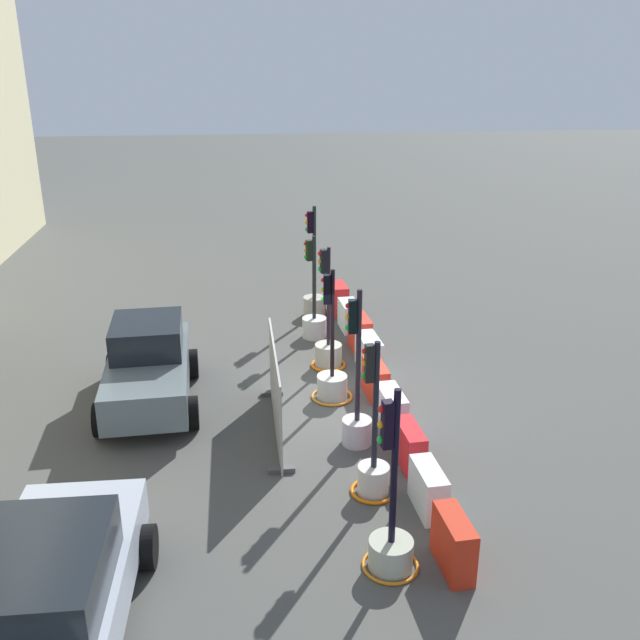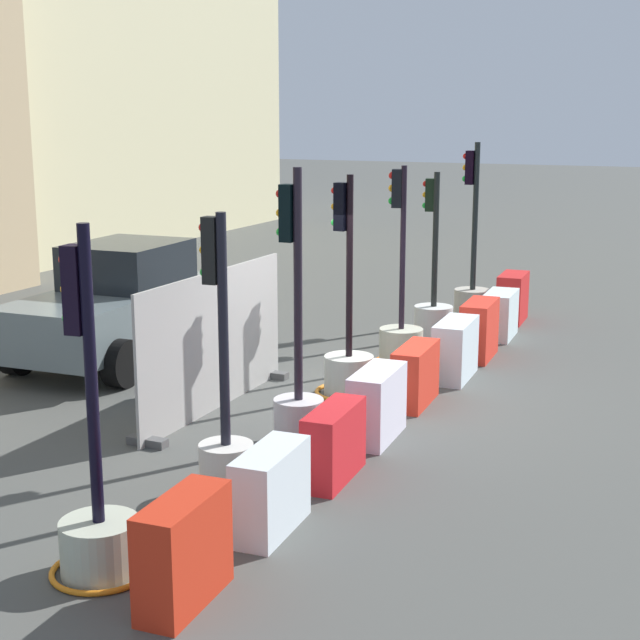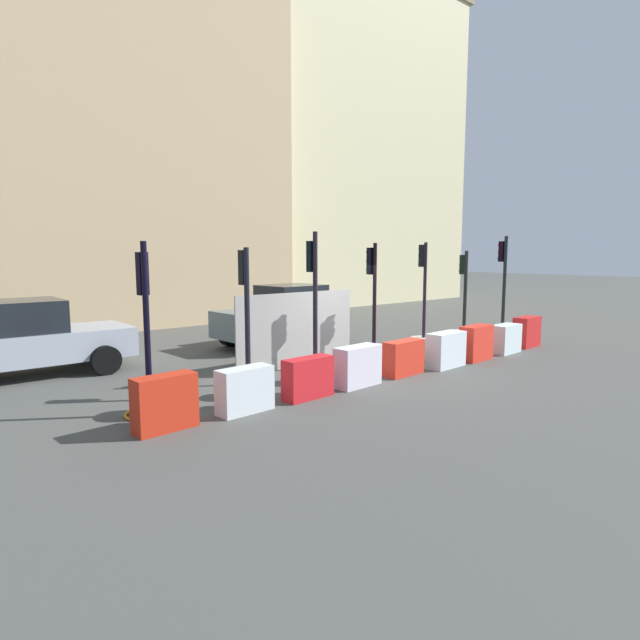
{
  "view_description": "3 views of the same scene",
  "coord_description": "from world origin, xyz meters",
  "px_view_note": "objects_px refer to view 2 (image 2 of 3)",
  "views": [
    {
      "loc": [
        -14.04,
        2.21,
        7.23
      ],
      "look_at": [
        0.78,
        0.4,
        1.64
      ],
      "focal_mm": 39.24,
      "sensor_mm": 36.0,
      "label": 1
    },
    {
      "loc": [
        -11.6,
        -4.66,
        3.84
      ],
      "look_at": [
        -1.17,
        0.07,
        1.32
      ],
      "focal_mm": 53.21,
      "sensor_mm": 36.0,
      "label": 2
    },
    {
      "loc": [
        -9.12,
        -8.5,
        2.78
      ],
      "look_at": [
        -1.23,
        0.69,
        1.24
      ],
      "focal_mm": 29.43,
      "sensor_mm": 36.0,
      "label": 3
    }
  ],
  "objects_px": {
    "traffic_light_0": "(98,518)",
    "construction_barrier_3": "(377,405)",
    "traffic_light_1": "(225,446)",
    "construction_barrier_8": "(513,298)",
    "construction_barrier_4": "(415,375)",
    "car_grey_saloon": "(119,304)",
    "traffic_light_3": "(348,363)",
    "construction_barrier_0": "(184,551)",
    "traffic_light_4": "(401,337)",
    "traffic_light_5": "(433,308)",
    "construction_barrier_5": "(455,350)",
    "construction_barrier_7": "(500,315)",
    "traffic_light_2": "(298,389)",
    "construction_barrier_1": "(271,491)",
    "traffic_light_6": "(472,288)",
    "construction_barrier_6": "(479,330)",
    "construction_barrier_2": "(334,444)"
  },
  "relations": [
    {
      "from": "construction_barrier_1",
      "to": "construction_barrier_8",
      "type": "bearing_deg",
      "value": 0.36
    },
    {
      "from": "traffic_light_2",
      "to": "traffic_light_5",
      "type": "bearing_deg",
      "value": 1.83
    },
    {
      "from": "traffic_light_2",
      "to": "car_grey_saloon",
      "type": "xyz_separation_m",
      "value": [
        2.35,
        4.26,
        0.23
      ]
    },
    {
      "from": "traffic_light_5",
      "to": "construction_barrier_1",
      "type": "distance_m",
      "value": 8.18
    },
    {
      "from": "traffic_light_3",
      "to": "construction_barrier_3",
      "type": "relative_size",
      "value": 2.76
    },
    {
      "from": "traffic_light_2",
      "to": "construction_barrier_7",
      "type": "bearing_deg",
      "value": -7.93
    },
    {
      "from": "traffic_light_6",
      "to": "construction_barrier_3",
      "type": "xyz_separation_m",
      "value": [
        -7.05,
        -0.79,
        -0.18
      ]
    },
    {
      "from": "traffic_light_4",
      "to": "construction_barrier_7",
      "type": "relative_size",
      "value": 2.96
    },
    {
      "from": "traffic_light_2",
      "to": "construction_barrier_8",
      "type": "distance_m",
      "value": 7.69
    },
    {
      "from": "construction_barrier_6",
      "to": "car_grey_saloon",
      "type": "bearing_deg",
      "value": 114.92
    },
    {
      "from": "traffic_light_4",
      "to": "construction_barrier_5",
      "type": "bearing_deg",
      "value": -109.43
    },
    {
      "from": "traffic_light_0",
      "to": "construction_barrier_7",
      "type": "xyz_separation_m",
      "value": [
        9.93,
        -0.99,
        -0.1
      ]
    },
    {
      "from": "construction_barrier_3",
      "to": "traffic_light_2",
      "type": "bearing_deg",
      "value": 121.11
    },
    {
      "from": "traffic_light_2",
      "to": "traffic_light_6",
      "type": "relative_size",
      "value": 0.98
    },
    {
      "from": "construction_barrier_0",
      "to": "construction_barrier_3",
      "type": "bearing_deg",
      "value": 0.09
    },
    {
      "from": "traffic_light_2",
      "to": "construction_barrier_7",
      "type": "distance_m",
      "value": 6.34
    },
    {
      "from": "traffic_light_5",
      "to": "construction_barrier_5",
      "type": "xyz_separation_m",
      "value": [
        -2.35,
        -1.09,
        -0.09
      ]
    },
    {
      "from": "construction_barrier_2",
      "to": "traffic_light_3",
      "type": "bearing_deg",
      "value": 19.91
    },
    {
      "from": "construction_barrier_7",
      "to": "traffic_light_5",
      "type": "bearing_deg",
      "value": 114.13
    },
    {
      "from": "traffic_light_1",
      "to": "traffic_light_0",
      "type": "bearing_deg",
      "value": 176.65
    },
    {
      "from": "traffic_light_0",
      "to": "traffic_light_3",
      "type": "bearing_deg",
      "value": 0.99
    },
    {
      "from": "traffic_light_3",
      "to": "traffic_light_5",
      "type": "relative_size",
      "value": 1.06
    },
    {
      "from": "construction_barrier_0",
      "to": "construction_barrier_4",
      "type": "height_order",
      "value": "construction_barrier_0"
    },
    {
      "from": "construction_barrier_0",
      "to": "construction_barrier_4",
      "type": "bearing_deg",
      "value": 0.36
    },
    {
      "from": "traffic_light_4",
      "to": "traffic_light_5",
      "type": "bearing_deg",
      "value": 3.5
    },
    {
      "from": "traffic_light_2",
      "to": "traffic_light_6",
      "type": "distance_m",
      "value": 7.54
    },
    {
      "from": "traffic_light_4",
      "to": "construction_barrier_2",
      "type": "xyz_separation_m",
      "value": [
        -4.68,
        -0.92,
        -0.06
      ]
    },
    {
      "from": "car_grey_saloon",
      "to": "construction_barrier_5",
      "type": "bearing_deg",
      "value": -78.01
    },
    {
      "from": "traffic_light_1",
      "to": "traffic_light_2",
      "type": "height_order",
      "value": "traffic_light_2"
    },
    {
      "from": "construction_barrier_7",
      "to": "construction_barrier_8",
      "type": "xyz_separation_m",
      "value": [
        1.37,
        0.1,
        0.05
      ]
    },
    {
      "from": "traffic_light_2",
      "to": "traffic_light_6",
      "type": "xyz_separation_m",
      "value": [
        7.54,
        -0.02,
        -0.05
      ]
    },
    {
      "from": "construction_barrier_3",
      "to": "construction_barrier_7",
      "type": "relative_size",
      "value": 1.06
    },
    {
      "from": "construction_barrier_0",
      "to": "traffic_light_6",
      "type": "bearing_deg",
      "value": 4.03
    },
    {
      "from": "traffic_light_0",
      "to": "construction_barrier_3",
      "type": "height_order",
      "value": "traffic_light_0"
    },
    {
      "from": "construction_barrier_6",
      "to": "traffic_light_3",
      "type": "bearing_deg",
      "value": 157.42
    },
    {
      "from": "construction_barrier_2",
      "to": "construction_barrier_0",
      "type": "bearing_deg",
      "value": 179.25
    },
    {
      "from": "construction_barrier_1",
      "to": "construction_barrier_8",
      "type": "xyz_separation_m",
      "value": [
        9.96,
        0.06,
        0.05
      ]
    },
    {
      "from": "construction_barrier_7",
      "to": "construction_barrier_1",
      "type": "bearing_deg",
      "value": 179.74
    },
    {
      "from": "traffic_light_2",
      "to": "traffic_light_3",
      "type": "distance_m",
      "value": 2.07
    },
    {
      "from": "construction_barrier_3",
      "to": "traffic_light_1",
      "type": "bearing_deg",
      "value": 159.76
    },
    {
      "from": "traffic_light_1",
      "to": "construction_barrier_8",
      "type": "distance_m",
      "value": 9.39
    },
    {
      "from": "construction_barrier_1",
      "to": "car_grey_saloon",
      "type": "height_order",
      "value": "car_grey_saloon"
    },
    {
      "from": "traffic_light_1",
      "to": "construction_barrier_8",
      "type": "relative_size",
      "value": 2.88
    },
    {
      "from": "car_grey_saloon",
      "to": "traffic_light_3",
      "type": "bearing_deg",
      "value": -94.23
    },
    {
      "from": "traffic_light_4",
      "to": "construction_barrier_3",
      "type": "height_order",
      "value": "traffic_light_4"
    },
    {
      "from": "traffic_light_3",
      "to": "construction_barrier_4",
      "type": "distance_m",
      "value": 1.0
    },
    {
      "from": "construction_barrier_4",
      "to": "car_grey_saloon",
      "type": "height_order",
      "value": "car_grey_saloon"
    },
    {
      "from": "traffic_light_1",
      "to": "construction_barrier_5",
      "type": "height_order",
      "value": "traffic_light_1"
    },
    {
      "from": "construction_barrier_3",
      "to": "construction_barrier_4",
      "type": "distance_m",
      "value": 1.51
    },
    {
      "from": "traffic_light_6",
      "to": "construction_barrier_8",
      "type": "bearing_deg",
      "value": -82.0
    }
  ]
}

